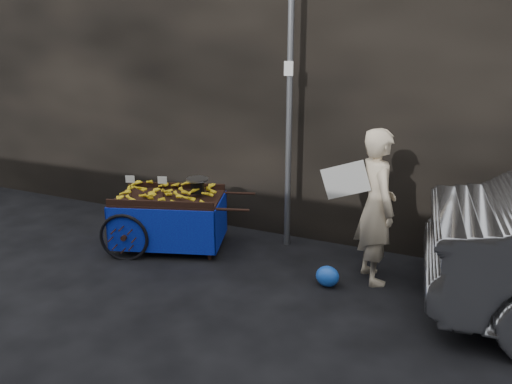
% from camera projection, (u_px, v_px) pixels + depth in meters
% --- Properties ---
extents(ground, '(80.00, 80.00, 0.00)m').
position_uv_depth(ground, '(224.00, 279.00, 5.99)').
color(ground, black).
rests_on(ground, ground).
extents(building_wall, '(13.50, 2.00, 5.00)m').
position_uv_depth(building_wall, '(327.00, 57.00, 7.36)').
color(building_wall, black).
rests_on(building_wall, ground).
extents(street_pole, '(0.12, 0.10, 4.00)m').
position_uv_depth(street_pole, '(289.00, 100.00, 6.41)').
color(street_pole, slate).
rests_on(street_pole, ground).
extents(banana_cart, '(2.11, 1.43, 1.06)m').
position_uv_depth(banana_cart, '(166.00, 202.00, 6.72)').
color(banana_cart, black).
rests_on(banana_cart, ground).
extents(vendor, '(1.00, 0.80, 1.82)m').
position_uv_depth(vendor, '(376.00, 207.00, 5.73)').
color(vendor, beige).
rests_on(vendor, ground).
extents(plastic_bag, '(0.27, 0.22, 0.25)m').
position_uv_depth(plastic_bag, '(327.00, 276.00, 5.78)').
color(plastic_bag, blue).
rests_on(plastic_bag, ground).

